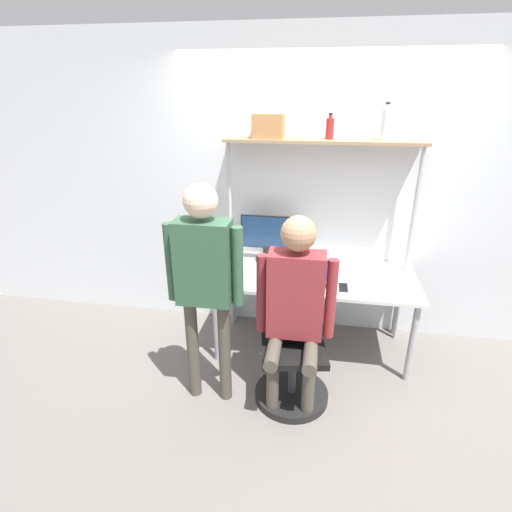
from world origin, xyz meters
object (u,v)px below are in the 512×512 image
at_px(person_seated, 295,299).
at_px(person_standing, 204,271).
at_px(monitor, 266,236).
at_px(cell_phone, 343,287).
at_px(laptop, 308,276).
at_px(storage_box, 268,126).
at_px(office_chair, 292,363).
at_px(bottle_red, 330,128).
at_px(bottle_clear, 386,124).

xyz_separation_m(person_seated, person_standing, (-0.62, -0.07, 0.20)).
xyz_separation_m(monitor, cell_phone, (0.69, -0.46, -0.23)).
relative_size(laptop, storage_box, 1.42).
bearing_deg(person_standing, person_seated, 6.41).
bearing_deg(storage_box, monitor, -121.85).
bearing_deg(office_chair, laptop, 81.27).
height_order(person_standing, bottle_red, bottle_red).
bearing_deg(storage_box, cell_phone, -34.53).
height_order(person_seated, storage_box, storage_box).
xyz_separation_m(monitor, storage_box, (0.01, 0.01, 0.95)).
distance_m(office_chair, bottle_red, 1.87).
height_order(person_seated, bottle_red, bottle_red).
relative_size(monitor, office_chair, 0.51).
height_order(bottle_clear, storage_box, bottle_clear).
height_order(bottle_clear, bottle_red, bottle_clear).
distance_m(laptop, bottle_clear, 1.34).
relative_size(monitor, bottle_red, 2.34).
bearing_deg(bottle_clear, office_chair, -123.15).
height_order(laptop, cell_phone, laptop).
distance_m(laptop, bottle_red, 1.20).
height_order(cell_phone, person_standing, person_standing).
relative_size(cell_phone, office_chair, 0.16).
relative_size(laptop, cell_phone, 2.32).
height_order(monitor, person_standing, person_standing).
height_order(office_chair, person_seated, person_seated).
xyz_separation_m(monitor, person_standing, (-0.28, -1.02, 0.09)).
relative_size(laptop, person_standing, 0.21).
distance_m(monitor, office_chair, 1.18).
relative_size(cell_phone, bottle_red, 0.74).
bearing_deg(cell_phone, bottle_clear, 63.12).
relative_size(laptop, bottle_red, 1.73).
relative_size(person_seated, storage_box, 5.93).
bearing_deg(cell_phone, storage_box, 145.47).
xyz_separation_m(laptop, bottle_red, (0.09, 0.42, 1.12)).
bearing_deg(bottle_red, person_standing, -127.30).
xyz_separation_m(person_standing, bottle_red, (0.78, 1.03, 0.85)).
bearing_deg(monitor, office_chair, -69.85).
xyz_separation_m(office_chair, person_seated, (0.01, -0.04, 0.57)).
relative_size(monitor, person_seated, 0.32).
bearing_deg(bottle_red, storage_box, 180.00).
bearing_deg(person_standing, bottle_clear, 40.34).
relative_size(office_chair, storage_box, 3.80).
height_order(monitor, bottle_clear, bottle_clear).
distance_m(monitor, bottle_clear, 1.35).
height_order(laptop, storage_box, storage_box).
xyz_separation_m(bottle_clear, storage_box, (-0.92, 0.00, -0.02)).
xyz_separation_m(laptop, office_chair, (-0.08, -0.49, -0.50)).
relative_size(bottle_clear, storage_box, 1.16).
bearing_deg(person_standing, laptop, 41.43).
relative_size(monitor, laptop, 1.35).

